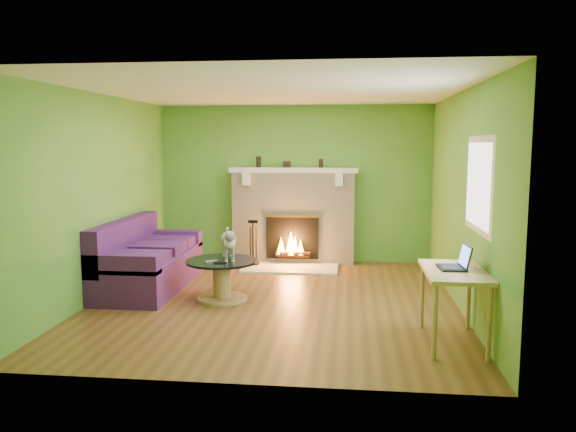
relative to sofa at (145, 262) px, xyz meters
name	(u,v)px	position (x,y,z in m)	size (l,w,h in m)	color
floor	(275,300)	(1.86, -0.45, -0.36)	(5.00, 5.00, 0.00)	brown
ceiling	(274,91)	(1.86, -0.45, 2.24)	(5.00, 5.00, 0.00)	white
wall_back	(295,184)	(1.86, 2.05, 0.94)	(5.00, 5.00, 0.00)	#4B8A2D
wall_front	(233,228)	(1.86, -2.95, 0.94)	(5.00, 5.00, 0.00)	#4B8A2D
wall_left	(101,196)	(-0.39, -0.45, 0.94)	(5.00, 5.00, 0.00)	#4B8A2D
wall_right	(462,200)	(4.11, -0.45, 0.94)	(5.00, 5.00, 0.00)	#4B8A2D
window_frame	(479,185)	(4.10, -1.35, 1.19)	(1.20, 1.20, 0.00)	silver
window_pane	(478,185)	(4.09, -1.35, 1.19)	(1.06, 1.06, 0.00)	white
fireplace	(293,216)	(1.86, 1.87, 0.41)	(2.10, 0.46, 1.58)	beige
hearth	(290,268)	(1.86, 1.35, -0.35)	(1.50, 0.75, 0.03)	beige
mantel	(293,170)	(1.86, 1.85, 1.18)	(2.10, 0.28, 0.08)	silver
sofa	(145,262)	(0.00, 0.00, 0.00)	(0.94, 2.09, 0.94)	#431759
coffee_table	(222,277)	(1.18, -0.48, -0.07)	(0.90, 0.90, 0.51)	tan
desk	(454,279)	(3.81, -1.77, 0.29)	(0.58, 1.01, 0.74)	tan
cat	(228,243)	(1.26, -0.43, 0.36)	(0.25, 0.67, 0.42)	slate
remote_silver	(212,261)	(1.08, -0.60, 0.16)	(0.17, 0.04, 0.02)	gray
remote_black	(220,262)	(1.20, -0.66, 0.16)	(0.16, 0.04, 0.02)	black
laptop	(452,256)	(3.79, -1.72, 0.50)	(0.28, 0.33, 0.24)	black
fire_tools	(253,242)	(1.24, 1.50, 0.03)	(0.19, 0.19, 0.73)	black
mantel_vase_left	(259,162)	(1.28, 1.88, 1.31)	(0.08, 0.08, 0.18)	black
mantel_vase_right	(321,163)	(2.30, 1.88, 1.29)	(0.07, 0.07, 0.14)	black
mantel_box	(287,164)	(1.75, 1.88, 1.27)	(0.12, 0.08, 0.10)	black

